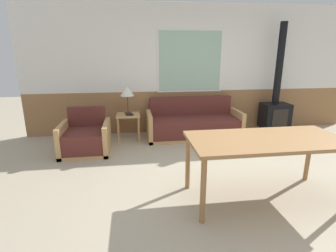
# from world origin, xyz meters

# --- Properties ---
(ground_plane) EXTENTS (16.00, 16.00, 0.00)m
(ground_plane) POSITION_xyz_m (0.00, 0.00, 0.00)
(ground_plane) COLOR #B2A58C
(wall_back) EXTENTS (7.20, 0.09, 2.70)m
(wall_back) POSITION_xyz_m (-0.01, 2.63, 1.36)
(wall_back) COLOR #996B42
(wall_back) RESTS_ON ground_plane
(couch) EXTENTS (1.92, 0.76, 0.80)m
(couch) POSITION_xyz_m (-0.13, 2.13, 0.25)
(couch) COLOR tan
(couch) RESTS_ON ground_plane
(armchair) EXTENTS (0.83, 0.78, 0.76)m
(armchair) POSITION_xyz_m (-2.22, 1.56, 0.24)
(armchair) COLOR tan
(armchair) RESTS_ON ground_plane
(side_table) EXTENTS (0.46, 0.46, 0.52)m
(side_table) POSITION_xyz_m (-1.47, 2.18, 0.42)
(side_table) COLOR tan
(side_table) RESTS_ON ground_plane
(table_lamp) EXTENTS (0.28, 0.28, 0.55)m
(table_lamp) POSITION_xyz_m (-1.47, 2.26, 0.96)
(table_lamp) COLOR #4C3823
(table_lamp) RESTS_ON side_table
(book_stack) EXTENTS (0.16, 0.13, 0.02)m
(book_stack) POSITION_xyz_m (-1.44, 2.09, 0.53)
(book_stack) COLOR black
(book_stack) RESTS_ON side_table
(dining_table) EXTENTS (1.81, 0.85, 0.77)m
(dining_table) POSITION_xyz_m (0.14, -0.32, 0.70)
(dining_table) COLOR #9E7042
(dining_table) RESTS_ON ground_plane
(wood_stove) EXTENTS (0.58, 0.43, 2.32)m
(wood_stove) POSITION_xyz_m (1.73, 2.24, 0.61)
(wood_stove) COLOR black
(wood_stove) RESTS_ON ground_plane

